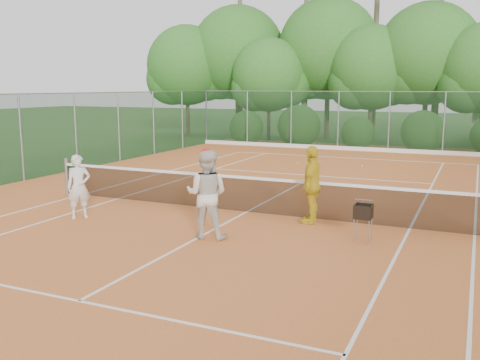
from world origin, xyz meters
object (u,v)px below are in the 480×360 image
player_center_grp (207,194)px  ball_hopper (363,212)px  player_yellow (312,185)px  player_white (79,187)px

player_center_grp → ball_hopper: 3.34m
player_center_grp → player_yellow: (1.69, 2.16, -0.03)m
player_white → player_yellow: bearing=-28.7°
player_white → player_center_grp: (3.72, -0.28, 0.17)m
player_white → ball_hopper: bearing=-41.3°
player_yellow → player_white: bearing=-74.6°
player_yellow → ball_hopper: 1.84m
player_white → player_yellow: (5.42, 1.89, 0.14)m
player_yellow → ball_hopper: (1.45, -1.09, -0.30)m
player_center_grp → player_yellow: 2.75m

